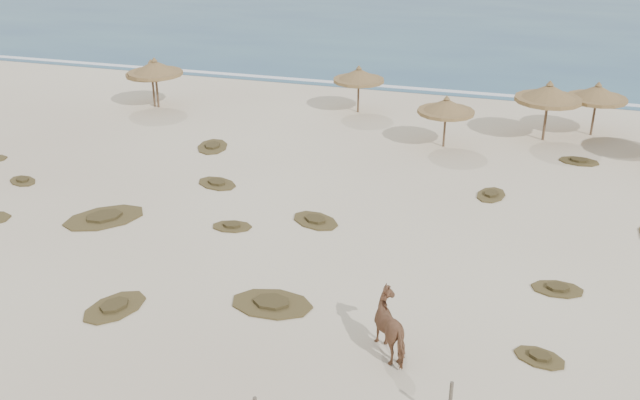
# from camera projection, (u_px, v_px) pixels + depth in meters

# --- Properties ---
(ground) EXTENTS (160.00, 160.00, 0.00)m
(ground) POSITION_uv_depth(u_px,v_px,m) (253.00, 305.00, 21.66)
(ground) COLOR beige
(ground) RESTS_ON ground
(foam_line) EXTENTS (70.00, 0.60, 0.01)m
(foam_line) POSITION_uv_depth(u_px,v_px,m) (407.00, 88.00, 44.38)
(foam_line) COLOR white
(foam_line) RESTS_ON ground
(palapa_0) EXTENTS (3.44, 3.44, 2.73)m
(palapa_0) POSITION_uv_depth(u_px,v_px,m) (151.00, 70.00, 39.94)
(palapa_0) COLOR brown
(palapa_0) RESTS_ON ground
(palapa_1) EXTENTS (3.63, 3.63, 2.87)m
(palapa_1) POSITION_uv_depth(u_px,v_px,m) (155.00, 69.00, 39.78)
(palapa_1) COLOR brown
(palapa_1) RESTS_ON ground
(palapa_2) EXTENTS (3.31, 3.31, 2.64)m
(palapa_2) POSITION_uv_depth(u_px,v_px,m) (359.00, 76.00, 38.98)
(palapa_2) COLOR brown
(palapa_2) RESTS_ON ground
(palapa_3) EXTENTS (2.80, 2.80, 2.56)m
(palapa_3) POSITION_uv_depth(u_px,v_px,m) (446.00, 107.00, 33.84)
(palapa_3) COLOR brown
(palapa_3) RESTS_ON ground
(palapa_4) EXTENTS (3.47, 3.47, 3.03)m
(palapa_4) POSITION_uv_depth(u_px,v_px,m) (549.00, 94.00, 34.57)
(palapa_4) COLOR brown
(palapa_4) RESTS_ON ground
(palapa_6) EXTENTS (3.78, 3.78, 2.77)m
(palapa_6) POSITION_uv_depth(u_px,v_px,m) (597.00, 94.00, 35.34)
(palapa_6) COLOR brown
(palapa_6) RESTS_ON ground
(horse) EXTENTS (1.88, 2.07, 1.64)m
(horse) POSITION_uv_depth(u_px,v_px,m) (394.00, 327.00, 19.18)
(horse) COLOR #9B6746
(horse) RESTS_ON ground
(scrub_1) EXTENTS (3.59, 3.67, 0.16)m
(scrub_1) POSITION_uv_depth(u_px,v_px,m) (104.00, 217.00, 27.20)
(scrub_1) COLOR brown
(scrub_1) RESTS_ON ground
(scrub_2) EXTENTS (1.65, 1.20, 0.16)m
(scrub_2) POSITION_uv_depth(u_px,v_px,m) (232.00, 226.00, 26.51)
(scrub_2) COLOR brown
(scrub_2) RESTS_ON ground
(scrub_3) EXTENTS (2.41, 2.13, 0.16)m
(scrub_3) POSITION_uv_depth(u_px,v_px,m) (315.00, 220.00, 26.95)
(scrub_3) COLOR brown
(scrub_3) RESTS_ON ground
(scrub_4) EXTENTS (1.70, 1.18, 0.16)m
(scrub_4) POSITION_uv_depth(u_px,v_px,m) (557.00, 289.00, 22.43)
(scrub_4) COLOR brown
(scrub_4) RESTS_ON ground
(scrub_6) EXTENTS (2.02, 2.54, 0.16)m
(scrub_6) POSITION_uv_depth(u_px,v_px,m) (212.00, 146.00, 34.49)
(scrub_6) COLOR brown
(scrub_6) RESTS_ON ground
(scrub_7) EXTENTS (1.45, 1.90, 0.16)m
(scrub_7) POSITION_uv_depth(u_px,v_px,m) (491.00, 195.00, 29.17)
(scrub_7) COLOR brown
(scrub_7) RESTS_ON ground
(scrub_8) EXTENTS (1.71, 1.48, 0.16)m
(scrub_8) POSITION_uv_depth(u_px,v_px,m) (23.00, 181.00, 30.54)
(scrub_8) COLOR brown
(scrub_8) RESTS_ON ground
(scrub_9) EXTENTS (2.63, 1.76, 0.16)m
(scrub_9) POSITION_uv_depth(u_px,v_px,m) (272.00, 303.00, 21.65)
(scrub_9) COLOR brown
(scrub_9) RESTS_ON ground
(scrub_10) EXTENTS (1.88, 1.29, 0.16)m
(scrub_10) POSITION_uv_depth(u_px,v_px,m) (579.00, 161.00, 32.68)
(scrub_10) COLOR brown
(scrub_10) RESTS_ON ground
(scrub_11) EXTENTS (2.03, 2.47, 0.16)m
(scrub_11) POSITION_uv_depth(u_px,v_px,m) (115.00, 307.00, 21.47)
(scrub_11) COLOR brown
(scrub_11) RESTS_ON ground
(scrub_12) EXTENTS (1.63, 1.32, 0.16)m
(scrub_12) POSITION_uv_depth(u_px,v_px,m) (540.00, 357.00, 19.19)
(scrub_12) COLOR brown
(scrub_12) RESTS_ON ground
(scrub_13) EXTENTS (2.23, 1.86, 0.16)m
(scrub_13) POSITION_uv_depth(u_px,v_px,m) (217.00, 183.00, 30.28)
(scrub_13) COLOR brown
(scrub_13) RESTS_ON ground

